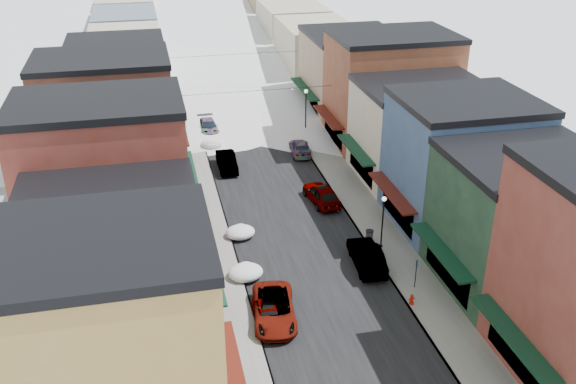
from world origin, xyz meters
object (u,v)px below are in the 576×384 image
fire_hydrant (412,299)px  car_dark_hatch (227,162)px  car_green_sedan (367,256)px  car_silver_sedan (268,315)px  streetlamp_near (383,216)px  car_white_suv (274,309)px  trash_can (369,236)px

fire_hydrant → car_dark_hatch: bearing=109.7°
car_green_sedan → car_dark_hatch: bearing=-64.5°
car_silver_sedan → streetlamp_near: streetlamp_near is taller
car_silver_sedan → fire_hydrant: (9.58, -0.18, -0.22)m
car_white_suv → car_silver_sedan: 0.64m
fire_hydrant → trash_can: size_ratio=0.70×
car_white_suv → trash_can: car_white_suv is taller
car_white_suv → trash_can: size_ratio=5.48×
fire_hydrant → trash_can: bearing=90.6°
car_white_suv → car_green_sedan: 9.04m
car_white_suv → car_dark_hatch: size_ratio=1.18×
car_silver_sedan → streetlamp_near: size_ratio=0.97×
fire_hydrant → car_white_suv: bearing=176.3°
car_silver_sedan → car_green_sedan: (8.26, 5.02, 0.16)m
car_green_sedan → streetlamp_near: bearing=-127.1°
fire_hydrant → streetlamp_near: streetlamp_near is taller
streetlamp_near → trash_can: bearing=130.3°
car_dark_hatch → car_silver_sedan: bearing=-91.8°
trash_can → streetlamp_near: bearing=-49.7°
streetlamp_near → car_dark_hatch: bearing=118.6°
car_silver_sedan → streetlamp_near: 12.61m
fire_hydrant → trash_can: trash_can is taller
car_silver_sedan → fire_hydrant: size_ratio=5.67×
car_silver_sedan → car_dark_hatch: (0.79, 24.35, 0.09)m
car_dark_hatch → car_green_sedan: 20.73m
car_green_sedan → trash_can: size_ratio=5.09×
car_dark_hatch → streetlamp_near: 19.68m
car_green_sedan → fire_hydrant: car_green_sedan is taller
car_dark_hatch → streetlamp_near: size_ratio=1.13×
trash_can → fire_hydrant: bearing=-89.4°
car_white_suv → car_silver_sedan: car_white_suv is taller
car_white_suv → car_silver_sedan: bearing=-132.5°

